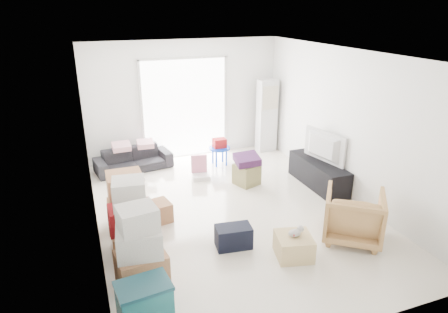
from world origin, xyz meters
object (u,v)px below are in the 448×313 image
at_px(armchair, 354,213).
at_px(wood_crate, 294,246).
at_px(ac_tower, 267,116).
at_px(television, 320,158).
at_px(storage_bins, 145,309).
at_px(sofa, 133,156).
at_px(kids_table, 219,146).
at_px(ottoman, 247,174).
at_px(tv_console, 318,174).

distance_m(armchair, wood_crate, 1.12).
height_order(ac_tower, wood_crate, ac_tower).
distance_m(television, storage_bins, 4.73).
height_order(sofa, kids_table, sofa).
xyz_separation_m(sofa, kids_table, (1.87, -0.37, 0.12)).
xyz_separation_m(storage_bins, kids_table, (2.44, 4.41, 0.11)).
distance_m(ac_tower, wood_crate, 4.57).
bearing_deg(ac_tower, storage_bins, -127.99).
xyz_separation_m(sofa, ottoman, (2.02, -1.56, -0.11)).
xyz_separation_m(tv_console, storage_bins, (-3.90, -2.66, 0.07)).
bearing_deg(wood_crate, television, 49.59).
distance_m(ac_tower, armchair, 4.18).
height_order(armchair, wood_crate, armchair).
bearing_deg(wood_crate, ottoman, 81.94).
bearing_deg(tv_console, television, 90.00).
height_order(armchair, kids_table, armchair).
height_order(ac_tower, armchair, ac_tower).
bearing_deg(ac_tower, television, -88.74).
bearing_deg(television, sofa, 46.26).
distance_m(sofa, ottoman, 2.55).
relative_size(armchair, storage_bins, 1.33).
height_order(ac_tower, television, ac_tower).
relative_size(tv_console, television, 1.48).
bearing_deg(ottoman, television, -23.29).
distance_m(ac_tower, sofa, 3.32).
bearing_deg(storage_bins, wood_crate, 17.57).
xyz_separation_m(ac_tower, kids_table, (-1.41, -0.52, -0.44)).
bearing_deg(wood_crate, sofa, 112.20).
height_order(television, ottoman, television).
distance_m(storage_bins, wood_crate, 2.35).
distance_m(ac_tower, storage_bins, 6.28).
distance_m(armchair, storage_bins, 3.41).
height_order(kids_table, wood_crate, kids_table).
height_order(sofa, storage_bins, storage_bins).
bearing_deg(ac_tower, armchair, -97.40).
height_order(ac_tower, kids_table, ac_tower).
xyz_separation_m(sofa, storage_bins, (-0.58, -4.78, 0.01)).
height_order(tv_console, wood_crate, tv_console).
height_order(sofa, wood_crate, sofa).
relative_size(tv_console, sofa, 0.95).
bearing_deg(sofa, television, -41.66).
bearing_deg(armchair, ottoman, -36.03).
relative_size(television, storage_bins, 1.60).
bearing_deg(armchair, sofa, -18.07).
height_order(television, armchair, armchair).
bearing_deg(armchair, ac_tower, -60.08).
xyz_separation_m(ac_tower, storage_bins, (-3.85, -4.93, -0.55)).
bearing_deg(tv_console, armchair, -107.55).
bearing_deg(kids_table, ac_tower, 20.29).
bearing_deg(sofa, ottoman, -46.79).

